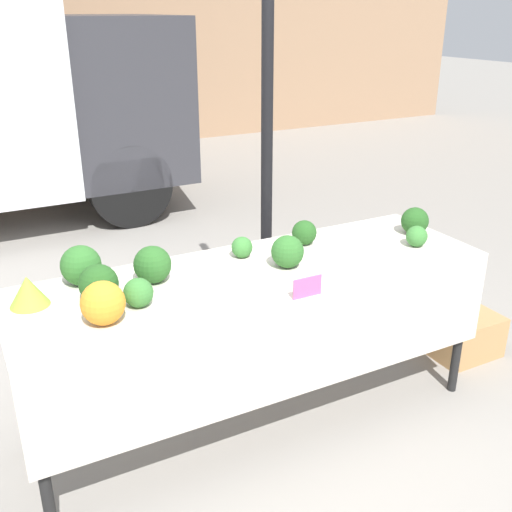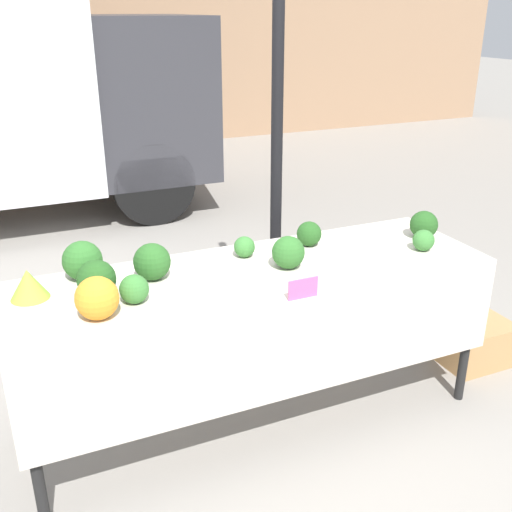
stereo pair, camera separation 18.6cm
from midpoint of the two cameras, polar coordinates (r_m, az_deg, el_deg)
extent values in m
plane|color=gray|center=(3.38, 1.63, -15.06)|extent=(40.00, 40.00, 0.00)
cylinder|color=black|center=(3.64, 3.44, 8.04)|extent=(0.07, 0.07, 2.31)
cube|color=#333338|center=(6.81, -10.12, 14.83)|extent=(1.22, 1.78, 1.62)
cylinder|color=black|center=(6.19, -8.93, 6.86)|extent=(0.84, 0.22, 0.84)
cylinder|color=black|center=(7.66, -12.09, 9.66)|extent=(0.84, 0.22, 0.84)
cube|color=beige|center=(2.94, 1.82, -1.73)|extent=(2.38, 0.74, 0.03)
cube|color=beige|center=(2.78, 5.03, -9.37)|extent=(2.38, 0.01, 0.48)
cylinder|color=black|center=(2.67, -18.60, -16.85)|extent=(0.05, 0.05, 0.84)
cylinder|color=black|center=(3.52, 20.98, -6.94)|extent=(0.05, 0.05, 0.84)
cylinder|color=black|center=(3.18, -19.87, -10.07)|extent=(0.05, 0.05, 0.84)
cylinder|color=black|center=(3.92, 14.81, -3.03)|extent=(0.05, 0.05, 0.84)
sphere|color=orange|center=(2.52, -12.88, -3.97)|extent=(0.18, 0.18, 0.18)
cone|color=#93B238|center=(2.79, -19.08, -2.58)|extent=(0.17, 0.17, 0.14)
sphere|color=#285B23|center=(2.84, -8.04, -0.57)|extent=(0.18, 0.18, 0.18)
sphere|color=#2D6628|center=(2.95, 4.90, 0.32)|extent=(0.16, 0.16, 0.16)
sphere|color=#2D6628|center=(2.91, -14.46, -0.45)|extent=(0.19, 0.19, 0.19)
sphere|color=#387533|center=(2.64, -9.55, -3.15)|extent=(0.13, 0.13, 0.13)
sphere|color=#387533|center=(3.31, 17.23, 1.41)|extent=(0.11, 0.11, 0.11)
sphere|color=#23511E|center=(2.71, -13.06, -2.18)|extent=(0.17, 0.17, 0.17)
sphere|color=#23511E|center=(3.49, 17.18, 2.85)|extent=(0.16, 0.16, 0.16)
sphere|color=#387533|center=(3.08, 0.62, 0.85)|extent=(0.11, 0.11, 0.11)
sphere|color=#23511E|center=(3.25, 6.72, 2.09)|extent=(0.13, 0.13, 0.13)
cube|color=#F45B9E|center=(2.66, 6.51, -3.13)|extent=(0.15, 0.01, 0.10)
cube|color=tan|center=(4.03, 21.52, -7.78)|extent=(0.43, 0.30, 0.27)
camera|label=1|loc=(0.09, -88.16, 0.76)|focal=42.00mm
camera|label=2|loc=(0.09, 91.84, -0.76)|focal=42.00mm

